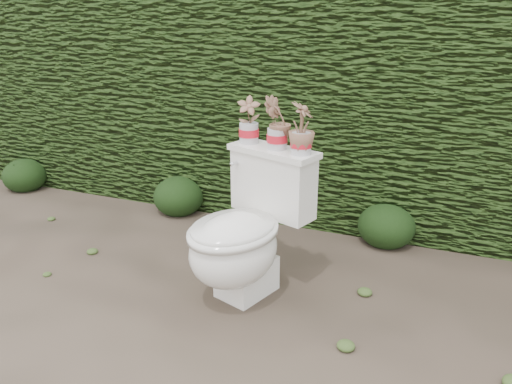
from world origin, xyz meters
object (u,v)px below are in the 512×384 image
at_px(toilet, 244,235).
at_px(potted_plant_right, 302,130).
at_px(potted_plant_left, 249,121).
at_px(potted_plant_center, 277,124).

bearing_deg(toilet, potted_plant_right, 53.45).
distance_m(toilet, potted_plant_left, 0.62).
bearing_deg(toilet, potted_plant_center, 84.38).
height_order(toilet, potted_plant_right, potted_plant_right).
bearing_deg(potted_plant_center, toilet, 27.72).
relative_size(toilet, potted_plant_center, 2.99).
xyz_separation_m(potted_plant_left, potted_plant_right, (0.33, -0.11, 0.00)).
height_order(potted_plant_center, potted_plant_right, potted_plant_center).
xyz_separation_m(toilet, potted_plant_right, (0.24, 0.17, 0.54)).
xyz_separation_m(potted_plant_left, potted_plant_center, (0.19, -0.06, 0.01)).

